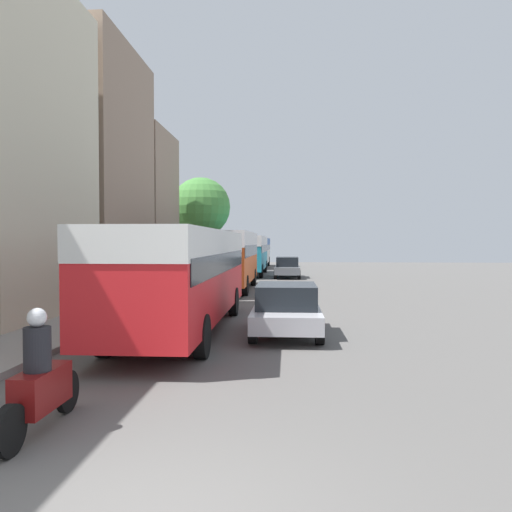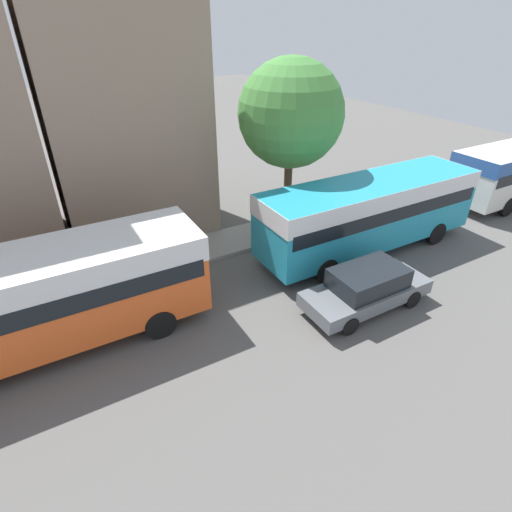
# 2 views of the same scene
# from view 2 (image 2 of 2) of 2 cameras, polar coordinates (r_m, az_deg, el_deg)

# --- Properties ---
(building_end_row) EXTENTS (5.54, 6.21, 9.63)m
(building_end_row) POSITION_cam_2_polar(r_m,az_deg,el_deg) (18.89, -18.45, 17.55)
(building_end_row) COLOR gray
(building_end_row) RESTS_ON ground_plane
(bus_following) EXTENTS (2.67, 9.16, 3.15)m
(bus_following) POSITION_cam_2_polar(r_m,az_deg,el_deg) (12.89, -28.05, -4.32)
(bus_following) COLOR #EA5B23
(bus_following) RESTS_ON ground_plane
(bus_third_in_line) EXTENTS (2.65, 9.92, 3.07)m
(bus_third_in_line) POSITION_cam_2_polar(r_m,az_deg,el_deg) (17.27, 15.99, 6.82)
(bus_third_in_line) COLOR teal
(bus_third_in_line) RESTS_ON ground_plane
(car_far_curb) EXTENTS (1.86, 4.56, 1.52)m
(car_far_curb) POSITION_cam_2_polar(r_m,az_deg,el_deg) (14.16, 15.53, -4.37)
(car_far_curb) COLOR slate
(car_far_curb) RESTS_ON ground_plane
(street_tree) EXTENTS (4.47, 4.47, 7.33)m
(street_tree) POSITION_cam_2_polar(r_m,az_deg,el_deg) (17.73, 5.00, 19.51)
(street_tree) COLOR brown
(street_tree) RESTS_ON sidewalk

